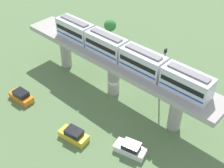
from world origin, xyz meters
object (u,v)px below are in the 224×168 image
(tree_near_viaduct, at_px, (110,25))
(signal_post, at_px, (163,73))
(parked_car_yellow, at_px, (74,135))
(parked_car_orange, at_px, (21,96))
(parked_car_white, at_px, (130,149))
(train, at_px, (124,53))

(tree_near_viaduct, height_order, signal_post, signal_post)
(parked_car_yellow, xyz_separation_m, tree_near_viaduct, (-24.22, -15.55, 2.08))
(parked_car_orange, bearing_deg, parked_car_white, 96.61)
(parked_car_white, height_order, tree_near_viaduct, tree_near_viaduct)
(parked_car_white, distance_m, parked_car_yellow, 8.00)
(train, relative_size, parked_car_yellow, 6.19)
(parked_car_white, bearing_deg, train, -147.89)
(parked_car_yellow, height_order, tree_near_viaduct, tree_near_viaduct)
(parked_car_yellow, distance_m, tree_near_viaduct, 28.85)
(parked_car_orange, bearing_deg, tree_near_viaduct, -176.05)
(parked_car_orange, bearing_deg, signal_post, 128.39)
(parked_car_orange, distance_m, signal_post, 22.42)
(parked_car_yellow, relative_size, signal_post, 0.46)
(parked_car_yellow, bearing_deg, parked_car_orange, -98.41)
(train, xyz_separation_m, tree_near_viaduct, (-13.06, -14.74, -5.65))
(parked_car_yellow, bearing_deg, train, 174.99)
(tree_near_viaduct, distance_m, signal_post, 21.96)
(train, distance_m, signal_post, 6.70)
(signal_post, bearing_deg, train, -54.81)
(signal_post, bearing_deg, tree_near_viaduct, -116.28)
(train, bearing_deg, parked_car_yellow, 4.13)
(parked_car_orange, relative_size, tree_near_viaduct, 1.04)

